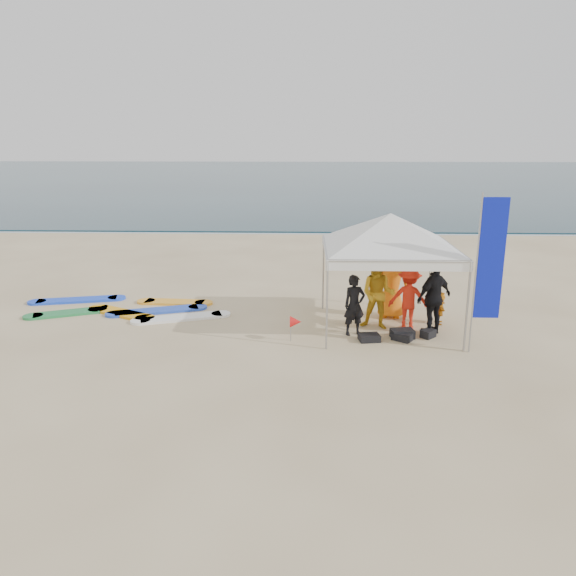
% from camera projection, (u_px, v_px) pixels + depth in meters
% --- Properties ---
extents(ground, '(120.00, 120.00, 0.00)m').
position_uv_depth(ground, '(286.00, 375.00, 11.84)').
color(ground, beige).
rests_on(ground, ground).
extents(ocean, '(160.00, 84.00, 0.08)m').
position_uv_depth(ocean, '(304.00, 177.00, 69.71)').
color(ocean, '#0C2633').
rests_on(ocean, ground).
extents(shoreline_foam, '(160.00, 1.20, 0.01)m').
position_uv_depth(shoreline_foam, '(299.00, 232.00, 29.39)').
color(shoreline_foam, silver).
rests_on(shoreline_foam, ground).
extents(person_black_a, '(0.65, 0.54, 1.55)m').
position_uv_depth(person_black_a, '(354.00, 305.00, 14.07)').
color(person_black_a, black).
rests_on(person_black_a, ground).
extents(person_yellow, '(1.07, 0.93, 1.86)m').
position_uv_depth(person_yellow, '(378.00, 294.00, 14.50)').
color(person_yellow, gold).
rests_on(person_yellow, ground).
extents(person_orange_a, '(1.17, 0.85, 1.63)m').
position_uv_depth(person_orange_a, '(409.00, 298.00, 14.56)').
color(person_orange_a, red).
rests_on(person_orange_a, ground).
extents(person_black_b, '(1.18, 1.02, 1.90)m').
position_uv_depth(person_black_b, '(434.00, 298.00, 14.09)').
color(person_black_b, black).
rests_on(person_black_b, ground).
extents(person_orange_b, '(1.04, 0.79, 1.92)m').
position_uv_depth(person_orange_b, '(392.00, 284.00, 15.40)').
color(person_orange_b, orange).
rests_on(person_orange_b, ground).
extents(person_seated, '(0.43, 0.86, 0.88)m').
position_uv_depth(person_seated, '(440.00, 308.00, 14.99)').
color(person_seated, orange).
rests_on(person_seated, ground).
extents(canopy_tent, '(4.56, 4.56, 3.44)m').
position_uv_depth(canopy_tent, '(391.00, 214.00, 14.00)').
color(canopy_tent, '#A5A5A8').
rests_on(canopy_tent, ground).
extents(feather_flag, '(0.62, 0.04, 3.70)m').
position_uv_depth(feather_flag, '(489.00, 261.00, 12.52)').
color(feather_flag, '#A5A5A8').
rests_on(feather_flag, ground).
extents(marker_pennant, '(0.28, 0.28, 0.64)m').
position_uv_depth(marker_pennant, '(296.00, 322.00, 13.67)').
color(marker_pennant, '#A5A5A8').
rests_on(marker_pennant, ground).
extents(gear_pile, '(2.00, 0.74, 0.22)m').
position_uv_depth(gear_pile, '(398.00, 335.00, 13.91)').
color(gear_pile, black).
rests_on(gear_pile, ground).
extents(surfboard_spread, '(5.88, 2.74, 0.07)m').
position_uv_depth(surfboard_spread, '(130.00, 309.00, 16.23)').
color(surfboard_spread, blue).
rests_on(surfboard_spread, ground).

